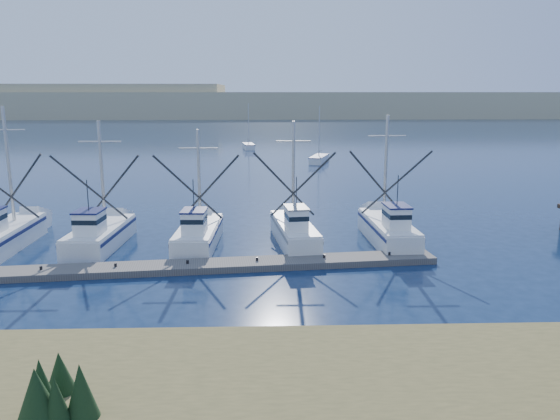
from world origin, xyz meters
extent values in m
plane|color=#0C1D39|center=(0.00, 0.00, 0.00)|extent=(500.00, 500.00, 0.00)
cube|color=#5D5853|center=(-7.91, 6.60, 0.19)|extent=(29.27, 5.01, 0.39)
cube|color=tan|center=(0.00, 210.00, 5.00)|extent=(360.00, 60.00, 10.00)
cube|color=white|center=(-20.39, 11.72, 0.70)|extent=(2.47, 7.72, 1.39)
cylinder|color=#B7B2A8|center=(-20.39, 13.03, 5.25)|extent=(0.22, 0.22, 7.72)
cube|color=white|center=(-14.29, 11.69, 0.64)|extent=(2.99, 7.75, 1.28)
cube|color=white|center=(-14.29, 9.73, 2.03)|extent=(1.60, 1.94, 1.50)
cylinder|color=#B7B2A8|center=(-14.29, 12.99, 4.72)|extent=(0.22, 0.22, 6.90)
cube|color=white|center=(-7.84, 11.66, 0.63)|extent=(2.69, 7.67, 1.27)
cube|color=white|center=(-7.84, 9.72, 2.02)|extent=(1.45, 1.90, 1.50)
cylinder|color=#B7B2A8|center=(-7.84, 12.96, 4.44)|extent=(0.22, 0.22, 6.34)
cube|color=white|center=(-1.49, 11.85, 0.70)|extent=(3.05, 8.15, 1.40)
cube|color=white|center=(-1.49, 9.81, 2.15)|extent=(1.45, 2.07, 1.50)
cylinder|color=#B7B2A8|center=(-1.49, 13.21, 4.75)|extent=(0.22, 0.22, 6.71)
cube|color=white|center=(4.86, 12.02, 0.72)|extent=(2.62, 8.37, 1.45)
cube|color=white|center=(4.86, 9.90, 2.20)|extent=(1.42, 2.07, 1.50)
cylinder|color=#B7B2A8|center=(4.86, 13.44, 4.97)|extent=(0.22, 0.22, 7.04)
cube|color=white|center=(4.64, 55.06, 0.45)|extent=(3.50, 6.36, 0.90)
cylinder|color=#B7B2A8|center=(4.64, 55.36, 4.50)|extent=(0.12, 0.12, 7.20)
cube|color=white|center=(-5.99, 74.32, 0.45)|extent=(2.38, 5.31, 0.90)
cylinder|color=#B7B2A8|center=(-5.99, 74.62, 4.50)|extent=(0.12, 0.12, 7.20)
camera|label=1|loc=(-3.60, -23.41, 9.99)|focal=35.00mm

